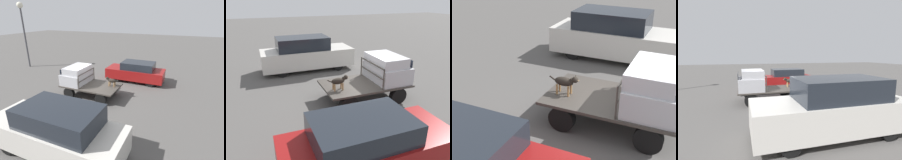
# 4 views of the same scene
# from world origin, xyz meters

# --- Properties ---
(ground_plane) EXTENTS (80.00, 80.00, 0.00)m
(ground_plane) POSITION_xyz_m (0.00, 0.00, 0.00)
(ground_plane) COLOR #514F4C
(flatbed_truck) EXTENTS (3.62, 2.06, 0.77)m
(flatbed_truck) POSITION_xyz_m (0.00, 0.00, 0.56)
(flatbed_truck) COLOR black
(flatbed_truck) RESTS_ON ground
(truck_cab) EXTENTS (1.37, 1.94, 1.12)m
(truck_cab) POSITION_xyz_m (1.04, 0.00, 1.30)
(truck_cab) COLOR #B7B7BC
(truck_cab) RESTS_ON flatbed_truck
(truck_headboard) EXTENTS (0.04, 1.94, 0.85)m
(truck_headboard) POSITION_xyz_m (0.32, 0.00, 1.33)
(truck_headboard) COLOR #3D3833
(truck_headboard) RESTS_ON flatbed_truck
(dog) EXTENTS (0.88, 0.25, 0.61)m
(dog) POSITION_xyz_m (-1.27, -0.29, 1.14)
(dog) COLOR #9E7547
(dog) RESTS_ON flatbed_truck
(parked_sedan) EXTENTS (4.44, 1.78, 1.57)m
(parked_sedan) POSITION_xyz_m (-1.89, -3.75, 0.79)
(parked_sedan) COLOR black
(parked_sedan) RESTS_ON ground
(parked_pickup_far) EXTENTS (5.34, 1.96, 2.00)m
(parked_pickup_far) POSITION_xyz_m (-1.36, 4.92, 0.98)
(parked_pickup_far) COLOR black
(parked_pickup_far) RESTS_ON ground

